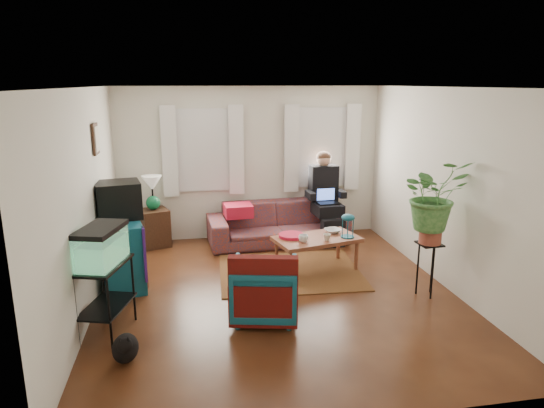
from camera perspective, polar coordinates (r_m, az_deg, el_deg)
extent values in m
cube|color=#4F2B14|center=(6.37, 0.65, -10.52)|extent=(4.50, 5.00, 0.01)
cube|color=white|center=(5.79, 0.72, 13.57)|extent=(4.50, 5.00, 0.01)
cube|color=silver|center=(8.37, -2.55, 4.79)|extent=(4.50, 0.01, 2.60)
cube|color=silver|center=(3.63, 8.21, -7.96)|extent=(4.50, 0.01, 2.60)
cube|color=silver|center=(5.96, -21.09, 0.01)|extent=(0.01, 5.00, 2.60)
cube|color=silver|center=(6.73, 19.85, 1.66)|extent=(0.01, 5.00, 2.60)
cube|color=white|center=(8.24, -8.11, 6.28)|extent=(1.08, 0.04, 1.38)
cube|color=white|center=(8.57, 5.82, 6.64)|extent=(1.08, 0.04, 1.38)
cube|color=white|center=(8.16, -8.08, 6.20)|extent=(1.36, 0.06, 1.50)
cube|color=white|center=(8.49, 5.96, 6.57)|extent=(1.36, 0.06, 1.50)
cube|color=#3D2616|center=(6.67, -19.98, 7.21)|extent=(0.04, 0.32, 0.40)
cube|color=maroon|center=(7.05, 2.11, -7.95)|extent=(2.08, 1.71, 0.01)
imported|color=brown|center=(8.18, 0.67, -1.49)|extent=(2.37, 1.04, 0.91)
cube|color=#412C18|center=(8.26, -13.64, -2.75)|extent=(0.55, 0.55, 0.63)
cube|color=#115168|center=(6.80, -17.27, -5.43)|extent=(0.69, 1.09, 0.91)
cube|color=black|center=(6.71, -17.60, 0.47)|extent=(0.64, 0.60, 0.48)
cube|color=black|center=(5.59, -18.93, -10.53)|extent=(0.58, 0.80, 0.80)
cube|color=#7FD899|center=(5.37, -19.45, -4.60)|extent=(0.53, 0.72, 0.42)
ellipsoid|color=black|center=(5.12, -16.89, -15.63)|extent=(0.30, 0.42, 0.33)
imported|color=#105F63|center=(5.64, -0.87, -9.72)|extent=(0.86, 0.83, 0.75)
cube|color=#9E0A0A|center=(5.31, -1.04, -9.43)|extent=(0.77, 0.33, 0.62)
cube|color=brown|center=(7.08, 5.24, -5.83)|extent=(1.31, 0.91, 0.49)
imported|color=white|center=(6.77, 3.72, -4.06)|extent=(0.16, 0.16, 0.11)
imported|color=beige|center=(6.85, 6.48, -3.93)|extent=(0.13, 0.13, 0.10)
imported|color=white|center=(7.23, 7.14, -3.14)|extent=(0.28, 0.28, 0.06)
cylinder|color=#B21414|center=(6.99, 2.31, -3.73)|extent=(0.44, 0.44, 0.04)
cube|color=black|center=(6.51, 17.82, -7.32)|extent=(0.31, 0.31, 0.70)
imported|color=#599947|center=(6.26, 18.38, -0.20)|extent=(0.84, 0.74, 0.89)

